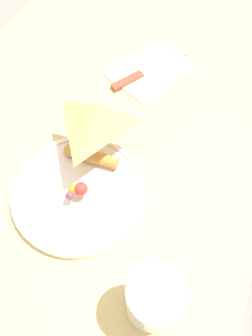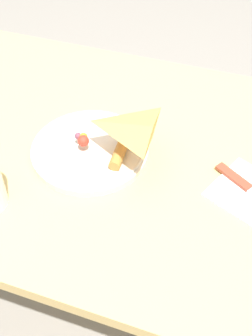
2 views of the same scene
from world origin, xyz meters
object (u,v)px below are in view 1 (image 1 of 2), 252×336
Objects in this scene: dining_table at (91,173)px; butter_knife at (146,71)px; plate_pizza at (79,189)px; milk_glass at (154,300)px; napkin_folded at (150,70)px.

butter_knife is (0.25, -0.04, 0.11)m from dining_table.
plate_pizza is at bearing -148.65° from butter_knife.
plate_pizza is 1.27× the size of butter_knife.
milk_glass is 0.59× the size of butter_knife.
napkin_folded is 1.11× the size of butter_knife.
napkin_folded is (0.49, 0.18, -0.05)m from milk_glass.
plate_pizza is 1.14× the size of napkin_folded.
butter_knife is (0.48, 0.18, -0.05)m from milk_glass.
milk_glass reaches higher than dining_table.
dining_table is 6.38× the size of butter_knife.
napkin_folded is at bearing -2.16° from plate_pizza.
plate_pizza is 2.13× the size of milk_glass.
milk_glass is 0.53m from napkin_folded.
plate_pizza is 0.36m from napkin_folded.
napkin_folded is (0.36, -0.01, -0.01)m from plate_pizza.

